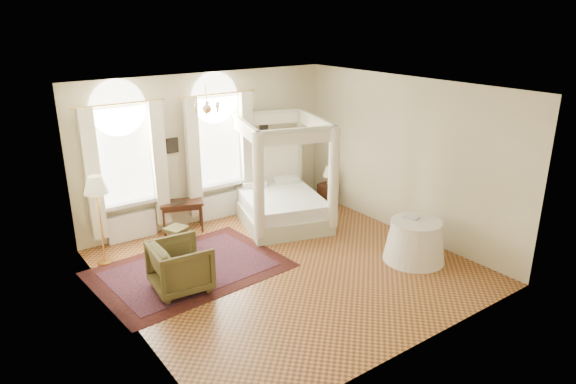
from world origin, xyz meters
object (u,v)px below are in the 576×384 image
floor_lamp (96,189)px  side_table (415,241)px  writing_desk (182,206)px  nightstand (327,194)px  armchair (181,266)px  canopy_bed (281,200)px  stool (176,231)px  coffee_table (191,261)px

floor_lamp → side_table: bearing=-34.7°
writing_desk → nightstand: bearing=-9.8°
armchair → side_table: size_ratio=0.81×
canopy_bed → floor_lamp: 3.97m
canopy_bed → stool: bearing=175.9°
coffee_table → stool: bearing=75.7°
stool → side_table: side_table is taller
nightstand → stool: (-4.01, -0.09, 0.09)m
nightstand → stool: nightstand is taller
stool → side_table: (3.45, -3.16, 0.03)m
stool → nightstand: bearing=1.2°
writing_desk → stool: bearing=-123.1°
armchair → coffee_table: armchair is taller
canopy_bed → coffee_table: (-2.81, -1.24, -0.15)m
coffee_table → nightstand: bearing=19.0°
stool → writing_desk: bearing=56.9°
stool → side_table: bearing=-42.5°
writing_desk → coffee_table: 2.28m
canopy_bed → nightstand: canopy_bed is taller
writing_desk → floor_lamp: (-1.84, -0.51, 0.89)m
canopy_bed → stool: (-2.45, 0.18, -0.17)m
side_table → armchair: bearing=158.8°
writing_desk → coffee_table: writing_desk is taller
stool → side_table: size_ratio=0.43×
nightstand → floor_lamp: floor_lamp is taller
stool → armchair: armchair is taller
floor_lamp → nightstand: bearing=-1.1°
canopy_bed → armchair: 3.39m
writing_desk → canopy_bed: bearing=-23.7°
writing_desk → side_table: 4.89m
armchair → floor_lamp: 2.18m
floor_lamp → stool: bearing=-7.7°
writing_desk → stool: 0.86m
canopy_bed → armchair: bearing=-155.5°
nightstand → stool: size_ratio=1.10×
stool → canopy_bed: bearing=-4.1°
writing_desk → floor_lamp: 2.11m
stool → coffee_table: stool is taller
nightstand → floor_lamp: (-5.40, 0.10, 1.19)m
canopy_bed → stool: canopy_bed is taller
nightstand → writing_desk: size_ratio=0.55×
writing_desk → armchair: armchair is taller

